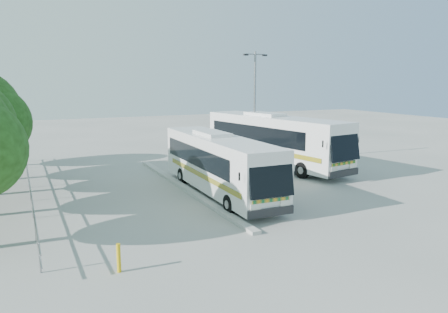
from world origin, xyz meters
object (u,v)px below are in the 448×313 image
coach_adjacent (274,139)px  bollard (119,258)px  coach_main (219,163)px  lamppost (255,102)px

coach_adjacent → bollard: coach_adjacent is taller
coach_main → bollard: bearing=-132.0°
coach_adjacent → lamppost: lamppost is taller
coach_adjacent → coach_main: bearing=-151.5°
lamppost → coach_adjacent: bearing=-78.8°
coach_adjacent → bollard: bearing=-146.6°
coach_main → lamppost: lamppost is taller
lamppost → bollard: (-12.84, -14.33, -3.86)m
coach_main → coach_adjacent: (6.54, 5.14, 0.24)m
coach_adjacent → lamppost: size_ratio=1.61×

